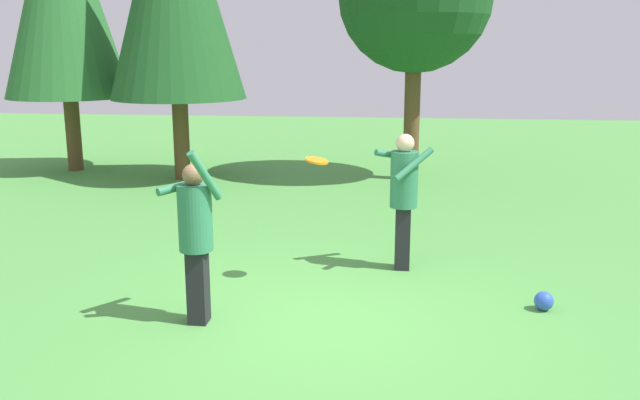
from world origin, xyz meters
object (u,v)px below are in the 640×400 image
object	(u,v)px
person_catcher	(404,190)
ball_blue	(544,301)
person_thrower	(196,230)
frisbee	(317,161)

from	to	relation	value
person_catcher	ball_blue	world-z (taller)	person_catcher
person_thrower	ball_blue	xyz separation A→B (m)	(3.56, 0.71, -0.87)
person_catcher	ball_blue	xyz separation A→B (m)	(1.49, -1.23, -0.91)
person_catcher	frisbee	xyz separation A→B (m)	(-1.00, -0.66, 0.46)
person_thrower	frisbee	bearing A→B (deg)	0.00
frisbee	person_catcher	bearing A→B (deg)	33.40
person_catcher	ball_blue	distance (m)	2.14
person_catcher	ball_blue	bearing A→B (deg)	107.21
person_thrower	person_catcher	world-z (taller)	person_thrower
person_thrower	person_catcher	size ratio (longest dim) A/B	1.06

